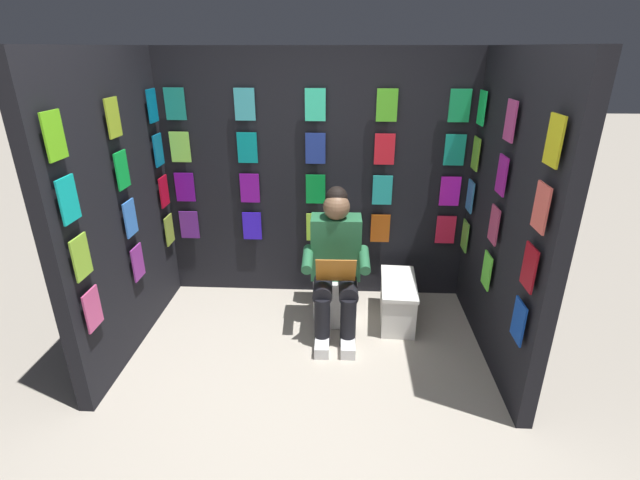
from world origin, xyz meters
TOP-DOWN VIEW (x-y plane):
  - ground_plane at (0.00, 0.00)m, footprint 30.00×30.00m
  - display_wall_back at (0.00, -1.74)m, footprint 2.79×0.14m
  - display_wall_left at (-1.39, -0.84)m, footprint 0.14×1.69m
  - display_wall_right at (1.39, -0.84)m, footprint 0.14×1.69m
  - toilet at (-0.19, -1.29)m, footprint 0.41×0.56m
  - person_reading at (-0.20, -1.06)m, footprint 0.53×0.69m
  - comic_longbox_near at (-0.72, -1.20)m, footprint 0.32×0.64m

SIDE VIEW (x-z plane):
  - ground_plane at x=0.00m, z-range 0.00..0.00m
  - comic_longbox_near at x=-0.72m, z-range 0.00..0.37m
  - toilet at x=-0.19m, z-range -0.06..0.71m
  - person_reading at x=-0.20m, z-range 0.00..1.20m
  - display_wall_left at x=-1.39m, z-range 0.00..2.20m
  - display_wall_right at x=1.39m, z-range 0.00..2.20m
  - display_wall_back at x=0.00m, z-range 0.00..2.20m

